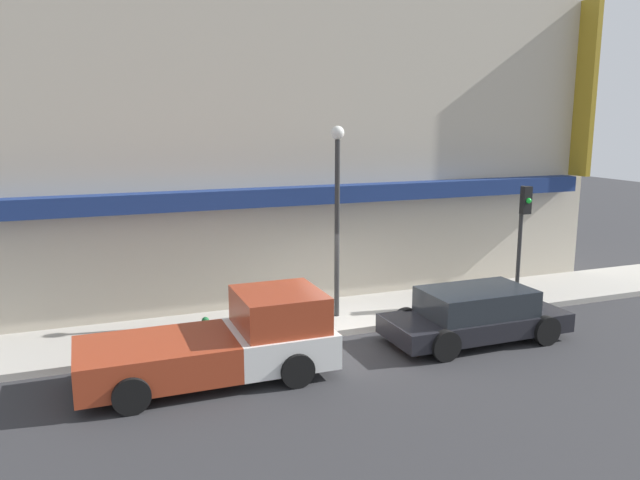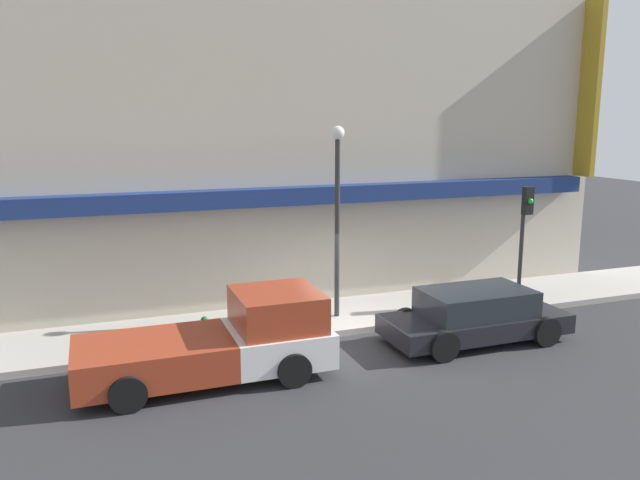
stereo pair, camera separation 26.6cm
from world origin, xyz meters
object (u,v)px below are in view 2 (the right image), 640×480
object	(u,v)px
street_lamp	(337,199)
traffic_light	(525,224)
parked_car	(475,315)
fire_hydrant	(205,329)
pickup_truck	(223,342)

from	to	relation	value
street_lamp	traffic_light	xyz separation A→B (m)	(5.57, -0.76, -0.88)
parked_car	fire_hydrant	bearing A→B (deg)	163.68
pickup_truck	street_lamp	world-z (taller)	street_lamp
pickup_truck	parked_car	world-z (taller)	pickup_truck
fire_hydrant	street_lamp	distance (m)	4.90
street_lamp	traffic_light	bearing A→B (deg)	-7.82
traffic_light	street_lamp	bearing A→B (deg)	172.18
street_lamp	parked_car	bearing A→B (deg)	-43.93
pickup_truck	fire_hydrant	xyz separation A→B (m)	(-0.09, 1.82, -0.30)
fire_hydrant	street_lamp	xyz separation A→B (m)	(3.81, 0.81, 2.96)
fire_hydrant	pickup_truck	bearing A→B (deg)	-87.32
pickup_truck	street_lamp	size ratio (longest dim) A/B	1.04
pickup_truck	street_lamp	bearing A→B (deg)	35.75
pickup_truck	parked_car	distance (m)	6.46
traffic_light	parked_car	bearing A→B (deg)	-146.60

